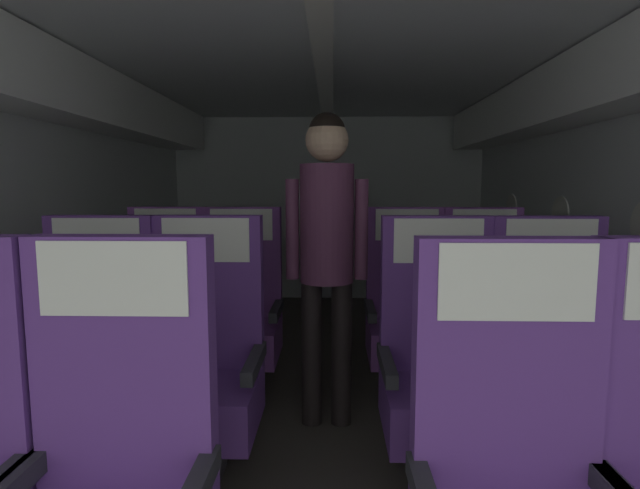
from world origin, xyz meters
TOP-DOWN VIEW (x-y plane):
  - ground at (0.00, 2.95)m, footprint 3.72×6.30m
  - fuselage_shell at (0.00, 3.21)m, footprint 3.60×5.95m
  - seat_b_left_window at (-1.01, 2.42)m, footprint 0.53×0.48m
  - seat_b_left_aisle at (-0.52, 2.43)m, footprint 0.53×0.48m
  - seat_b_right_aisle at (1.03, 2.42)m, footprint 0.53×0.48m
  - seat_b_right_window at (0.53, 2.43)m, footprint 0.53×0.48m
  - seat_c_left_window at (-1.02, 3.37)m, footprint 0.53×0.48m
  - seat_c_left_aisle at (-0.52, 3.34)m, footprint 0.53×0.48m
  - seat_c_right_aisle at (1.01, 3.35)m, footprint 0.53×0.48m
  - seat_c_right_window at (0.53, 3.36)m, footprint 0.53×0.48m
  - flight_attendant at (0.03, 2.87)m, footprint 0.43×0.28m

SIDE VIEW (x-z plane):
  - ground at x=0.00m, z-range -0.02..0.00m
  - seat_b_left_window at x=-1.01m, z-range -0.10..1.05m
  - seat_b_left_aisle at x=-0.52m, z-range -0.10..1.05m
  - seat_b_right_aisle at x=1.03m, z-range -0.10..1.05m
  - seat_b_right_window at x=0.53m, z-range -0.10..1.05m
  - seat_c_left_window at x=-1.02m, z-range -0.10..1.05m
  - seat_c_left_aisle at x=-0.52m, z-range -0.10..1.05m
  - seat_c_right_aisle at x=1.01m, z-range -0.10..1.05m
  - seat_c_right_window at x=0.53m, z-range -0.10..1.05m
  - flight_attendant at x=0.03m, z-range 0.20..1.85m
  - fuselage_shell at x=0.00m, z-range 0.47..2.58m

